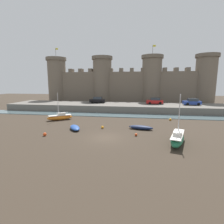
{
  "coord_description": "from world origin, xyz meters",
  "views": [
    {
      "loc": [
        4.28,
        -21.63,
        7.16
      ],
      "look_at": [
        -0.0,
        5.39,
        2.5
      ],
      "focal_mm": 28.0,
      "sensor_mm": 36.0,
      "label": 1
    }
  ],
  "objects_px": {
    "mooring_buoy_off_centre": "(136,135)",
    "mooring_buoy_mid_mud": "(45,134)",
    "rowboat_near_channel_right": "(141,127)",
    "car_quay_centre_west": "(155,101)",
    "sailboat_near_channel_left": "(60,117)",
    "mooring_buoy_near_shore": "(170,119)",
    "car_quay_east": "(97,100)",
    "rowboat_foreground_centre": "(75,128)",
    "mooring_buoy_near_channel": "(102,127)",
    "sailboat_foreground_left": "(177,138)",
    "car_quay_centre_east": "(192,102)"
  },
  "relations": [
    {
      "from": "mooring_buoy_near_channel",
      "to": "mooring_buoy_near_shore",
      "type": "height_order",
      "value": "mooring_buoy_near_shore"
    },
    {
      "from": "sailboat_near_channel_left",
      "to": "car_quay_east",
      "type": "distance_m",
      "value": 15.54
    },
    {
      "from": "rowboat_foreground_centre",
      "to": "mooring_buoy_near_channel",
      "type": "height_order",
      "value": "rowboat_foreground_centre"
    },
    {
      "from": "mooring_buoy_off_centre",
      "to": "car_quay_centre_west",
      "type": "xyz_separation_m",
      "value": [
        4.18,
        22.79,
        2.25
      ]
    },
    {
      "from": "rowboat_near_channel_right",
      "to": "rowboat_foreground_centre",
      "type": "bearing_deg",
      "value": -170.33
    },
    {
      "from": "mooring_buoy_mid_mud",
      "to": "car_quay_centre_east",
      "type": "height_order",
      "value": "car_quay_centre_east"
    },
    {
      "from": "mooring_buoy_off_centre",
      "to": "rowboat_foreground_centre",
      "type": "bearing_deg",
      "value": 169.07
    },
    {
      "from": "car_quay_centre_east",
      "to": "mooring_buoy_off_centre",
      "type": "bearing_deg",
      "value": -120.61
    },
    {
      "from": "mooring_buoy_mid_mud",
      "to": "mooring_buoy_near_shore",
      "type": "distance_m",
      "value": 22.31
    },
    {
      "from": "sailboat_near_channel_left",
      "to": "mooring_buoy_near_shore",
      "type": "height_order",
      "value": "sailboat_near_channel_left"
    },
    {
      "from": "rowboat_foreground_centre",
      "to": "mooring_buoy_near_shore",
      "type": "relative_size",
      "value": 7.64
    },
    {
      "from": "mooring_buoy_mid_mud",
      "to": "car_quay_east",
      "type": "bearing_deg",
      "value": 87.11
    },
    {
      "from": "rowboat_near_channel_right",
      "to": "car_quay_centre_east",
      "type": "bearing_deg",
      "value": 56.22
    },
    {
      "from": "rowboat_foreground_centre",
      "to": "car_quay_centre_west",
      "type": "bearing_deg",
      "value": 57.19
    },
    {
      "from": "sailboat_near_channel_left",
      "to": "car_quay_centre_east",
      "type": "distance_m",
      "value": 31.14
    },
    {
      "from": "mooring_buoy_near_shore",
      "to": "car_quay_east",
      "type": "distance_m",
      "value": 21.21
    },
    {
      "from": "car_quay_centre_west",
      "to": "rowboat_foreground_centre",
      "type": "bearing_deg",
      "value": -122.81
    },
    {
      "from": "rowboat_near_channel_right",
      "to": "mooring_buoy_near_shore",
      "type": "distance_m",
      "value": 9.11
    },
    {
      "from": "sailboat_foreground_left",
      "to": "mooring_buoy_near_channel",
      "type": "bearing_deg",
      "value": 152.01
    },
    {
      "from": "sailboat_foreground_left",
      "to": "car_quay_centre_west",
      "type": "height_order",
      "value": "sailboat_foreground_left"
    },
    {
      "from": "sailboat_foreground_left",
      "to": "sailboat_near_channel_left",
      "type": "bearing_deg",
      "value": 152.07
    },
    {
      "from": "sailboat_foreground_left",
      "to": "mooring_buoy_off_centre",
      "type": "xyz_separation_m",
      "value": [
        -4.86,
        2.31,
        -0.49
      ]
    },
    {
      "from": "sailboat_foreground_left",
      "to": "car_quay_east",
      "type": "xyz_separation_m",
      "value": [
        -15.8,
        25.34,
        1.76
      ]
    },
    {
      "from": "mooring_buoy_near_channel",
      "to": "car_quay_east",
      "type": "xyz_separation_m",
      "value": [
        -5.65,
        19.94,
        2.22
      ]
    },
    {
      "from": "sailboat_near_channel_left",
      "to": "car_quay_east",
      "type": "bearing_deg",
      "value": 75.8
    },
    {
      "from": "mooring_buoy_off_centre",
      "to": "car_quay_centre_west",
      "type": "height_order",
      "value": "car_quay_centre_west"
    },
    {
      "from": "rowboat_near_channel_right",
      "to": "mooring_buoy_mid_mud",
      "type": "height_order",
      "value": "rowboat_near_channel_right"
    },
    {
      "from": "mooring_buoy_mid_mud",
      "to": "sailboat_foreground_left",
      "type": "bearing_deg",
      "value": -1.34
    },
    {
      "from": "sailboat_near_channel_left",
      "to": "rowboat_near_channel_right",
      "type": "height_order",
      "value": "sailboat_near_channel_left"
    },
    {
      "from": "mooring_buoy_mid_mud",
      "to": "car_quay_east",
      "type": "height_order",
      "value": "car_quay_east"
    },
    {
      "from": "mooring_buoy_near_channel",
      "to": "sailboat_near_channel_left",
      "type": "bearing_deg",
      "value": 152.14
    },
    {
      "from": "mooring_buoy_off_centre",
      "to": "car_quay_centre_east",
      "type": "xyz_separation_m",
      "value": [
        13.05,
        22.05,
        2.25
      ]
    },
    {
      "from": "mooring_buoy_off_centre",
      "to": "mooring_buoy_mid_mud",
      "type": "distance_m",
      "value": 12.34
    },
    {
      "from": "mooring_buoy_mid_mud",
      "to": "car_quay_centre_west",
      "type": "xyz_separation_m",
      "value": [
        16.38,
        24.7,
        2.21
      ]
    },
    {
      "from": "rowboat_foreground_centre",
      "to": "sailboat_near_channel_left",
      "type": "bearing_deg",
      "value": 130.62
    },
    {
      "from": "mooring_buoy_off_centre",
      "to": "mooring_buoy_mid_mud",
      "type": "relative_size",
      "value": 0.81
    },
    {
      "from": "mooring_buoy_off_centre",
      "to": "mooring_buoy_near_shore",
      "type": "distance_m",
      "value": 12.39
    },
    {
      "from": "rowboat_foreground_centre",
      "to": "car_quay_centre_west",
      "type": "distance_m",
      "value": 25.06
    },
    {
      "from": "sailboat_near_channel_left",
      "to": "car_quay_centre_east",
      "type": "relative_size",
      "value": 1.24
    },
    {
      "from": "rowboat_near_channel_right",
      "to": "sailboat_near_channel_left",
      "type": "bearing_deg",
      "value": 163.45
    },
    {
      "from": "mooring_buoy_mid_mud",
      "to": "car_quay_centre_east",
      "type": "relative_size",
      "value": 0.11
    },
    {
      "from": "sailboat_near_channel_left",
      "to": "mooring_buoy_near_shore",
      "type": "bearing_deg",
      "value": 7.23
    },
    {
      "from": "mooring_buoy_near_shore",
      "to": "mooring_buoy_off_centre",
      "type": "bearing_deg",
      "value": -120.0
    },
    {
      "from": "rowboat_near_channel_right",
      "to": "mooring_buoy_near_channel",
      "type": "height_order",
      "value": "rowboat_near_channel_right"
    },
    {
      "from": "rowboat_near_channel_right",
      "to": "mooring_buoy_off_centre",
      "type": "height_order",
      "value": "rowboat_near_channel_right"
    },
    {
      "from": "mooring_buoy_near_shore",
      "to": "car_quay_centre_west",
      "type": "distance_m",
      "value": 12.43
    },
    {
      "from": "mooring_buoy_near_channel",
      "to": "mooring_buoy_near_shore",
      "type": "relative_size",
      "value": 0.95
    },
    {
      "from": "sailboat_foreground_left",
      "to": "mooring_buoy_near_channel",
      "type": "xyz_separation_m",
      "value": [
        -10.15,
        5.4,
        -0.47
      ]
    },
    {
      "from": "rowboat_foreground_centre",
      "to": "sailboat_near_channel_left",
      "type": "xyz_separation_m",
      "value": [
        -5.38,
        6.27,
        0.24
      ]
    },
    {
      "from": "rowboat_near_channel_right",
      "to": "car_quay_centre_east",
      "type": "height_order",
      "value": "car_quay_centre_east"
    }
  ]
}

